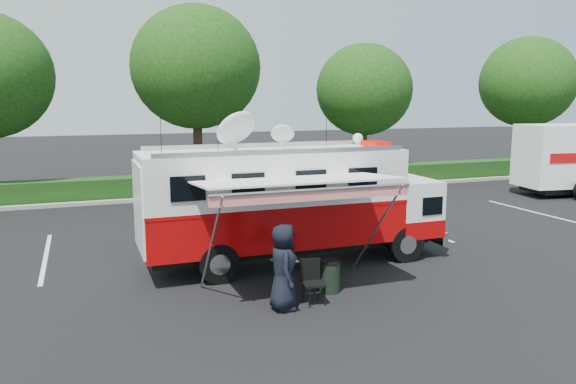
% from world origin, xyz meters
% --- Properties ---
extents(ground_plane, '(120.00, 120.00, 0.00)m').
position_xyz_m(ground_plane, '(0.00, 0.00, 0.00)').
color(ground_plane, black).
rests_on(ground_plane, ground).
extents(back_border, '(60.00, 6.14, 8.87)m').
position_xyz_m(back_border, '(1.14, 12.90, 5.00)').
color(back_border, '#9E998E').
rests_on(back_border, ground_plane).
extents(stall_lines, '(24.12, 5.50, 0.01)m').
position_xyz_m(stall_lines, '(-0.50, 3.00, 0.00)').
color(stall_lines, silver).
rests_on(stall_lines, ground_plane).
extents(command_truck, '(8.37, 2.30, 4.02)m').
position_xyz_m(command_truck, '(-0.07, -0.00, 1.72)').
color(command_truck, black).
rests_on(command_truck, ground_plane).
extents(awning, '(4.57, 2.38, 2.76)m').
position_xyz_m(awning, '(-0.82, -2.39, 2.58)').
color(awning, silver).
rests_on(awning, ground_plane).
extents(person, '(0.76, 1.01, 1.88)m').
position_xyz_m(person, '(-1.48, -3.18, 0.00)').
color(person, black).
rests_on(person, ground_plane).
extents(folding_table, '(0.95, 0.71, 0.77)m').
position_xyz_m(folding_table, '(-0.86, -2.31, 0.72)').
color(folding_table, black).
rests_on(folding_table, ground_plane).
extents(folding_chair, '(0.54, 0.57, 0.98)m').
position_xyz_m(folding_chair, '(-0.75, -3.03, 0.58)').
color(folding_chair, black).
rests_on(folding_chair, ground_plane).
extents(trash_bin, '(0.51, 0.51, 0.77)m').
position_xyz_m(trash_bin, '(-0.09, -2.54, 0.39)').
color(trash_bin, black).
rests_on(trash_bin, ground_plane).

